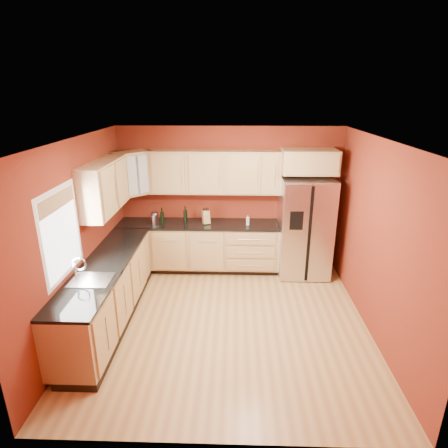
{
  "coord_description": "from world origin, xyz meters",
  "views": [
    {
      "loc": [
        0.11,
        -4.64,
        3.16
      ],
      "look_at": [
        -0.06,
        0.9,
        1.19
      ],
      "focal_mm": 30.0,
      "sensor_mm": 36.0,
      "label": 1
    }
  ],
  "objects_px": {
    "refrigerator": "(305,227)",
    "knife_block": "(206,217)",
    "wine_bottle_a": "(162,216)",
    "soap_dispenser": "(248,220)",
    "canister_left": "(155,217)"
  },
  "relations": [
    {
      "from": "canister_left",
      "to": "knife_block",
      "type": "relative_size",
      "value": 0.82
    },
    {
      "from": "refrigerator",
      "to": "wine_bottle_a",
      "type": "bearing_deg",
      "value": 179.76
    },
    {
      "from": "knife_block",
      "to": "soap_dispenser",
      "type": "relative_size",
      "value": 1.39
    },
    {
      "from": "wine_bottle_a",
      "to": "soap_dispenser",
      "type": "distance_m",
      "value": 1.53
    },
    {
      "from": "refrigerator",
      "to": "knife_block",
      "type": "xyz_separation_m",
      "value": [
        -1.76,
        0.06,
        0.15
      ]
    },
    {
      "from": "refrigerator",
      "to": "soap_dispenser",
      "type": "relative_size",
      "value": 10.26
    },
    {
      "from": "canister_left",
      "to": "knife_block",
      "type": "distance_m",
      "value": 0.92
    },
    {
      "from": "knife_block",
      "to": "soap_dispenser",
      "type": "height_order",
      "value": "knife_block"
    },
    {
      "from": "refrigerator",
      "to": "knife_block",
      "type": "relative_size",
      "value": 7.4
    },
    {
      "from": "wine_bottle_a",
      "to": "knife_block",
      "type": "height_order",
      "value": "wine_bottle_a"
    },
    {
      "from": "refrigerator",
      "to": "knife_block",
      "type": "distance_m",
      "value": 1.76
    },
    {
      "from": "knife_block",
      "to": "refrigerator",
      "type": "bearing_deg",
      "value": -24.0
    },
    {
      "from": "canister_left",
      "to": "soap_dispenser",
      "type": "bearing_deg",
      "value": -2.57
    },
    {
      "from": "wine_bottle_a",
      "to": "canister_left",
      "type": "bearing_deg",
      "value": 156.5
    },
    {
      "from": "refrigerator",
      "to": "soap_dispenser",
      "type": "xyz_separation_m",
      "value": [
        -1.01,
        -0.0,
        0.12
      ]
    }
  ]
}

